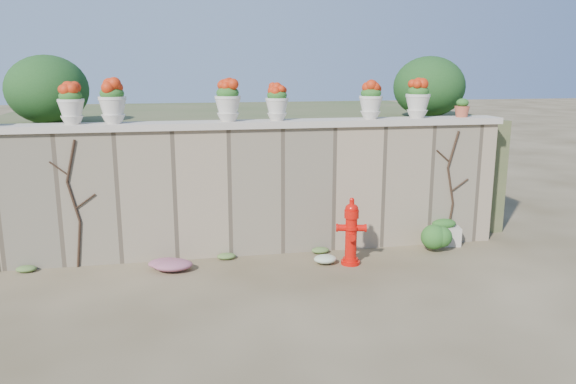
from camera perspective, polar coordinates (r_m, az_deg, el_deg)
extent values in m
plane|color=#4A3C25|center=(7.46, -1.38, -10.38)|extent=(80.00, 80.00, 0.00)
cube|color=gray|center=(8.86, -3.37, 0.12)|extent=(8.00, 0.40, 2.00)
cube|color=beige|center=(8.69, -3.46, 6.90)|extent=(8.10, 0.52, 0.10)
cube|color=#384C23|center=(11.98, -5.43, 3.39)|extent=(9.00, 6.00, 2.00)
ellipsoid|color=#143814|center=(9.99, -23.26, 9.54)|extent=(1.30, 1.30, 1.10)
ellipsoid|color=#143814|center=(10.78, 14.12, 10.33)|extent=(1.30, 1.30, 1.10)
cylinder|color=black|center=(8.87, -20.47, -5.01)|extent=(0.12, 0.04, 0.70)
cylinder|color=black|center=(8.71, -20.96, -0.93)|extent=(0.17, 0.04, 0.61)
cylinder|color=black|center=(8.59, -21.21, 2.97)|extent=(0.18, 0.04, 0.61)
cylinder|color=black|center=(8.68, -19.89, -0.89)|extent=(0.30, 0.02, 0.22)
cylinder|color=black|center=(8.64, -22.30, 2.25)|extent=(0.25, 0.02, 0.21)
cylinder|color=black|center=(9.77, 16.07, -3.09)|extent=(0.12, 0.04, 0.70)
cylinder|color=black|center=(9.61, 16.18, 0.63)|extent=(0.17, 0.04, 0.61)
cylinder|color=black|center=(9.51, 16.45, 4.17)|extent=(0.18, 0.04, 0.61)
cylinder|color=black|center=(9.69, 17.04, 0.67)|extent=(0.30, 0.02, 0.22)
cylinder|color=black|center=(9.45, 15.47, 3.56)|extent=(0.25, 0.02, 0.21)
cylinder|color=red|center=(8.59, 6.35, -7.10)|extent=(0.29, 0.29, 0.05)
cylinder|color=red|center=(8.47, 6.42, -4.64)|extent=(0.17, 0.17, 0.64)
cylinder|color=red|center=(8.43, 6.44, -3.64)|extent=(0.22, 0.22, 0.04)
cylinder|color=red|center=(8.37, 6.48, -2.22)|extent=(0.22, 0.22, 0.12)
ellipsoid|color=red|center=(8.34, 6.50, -1.54)|extent=(0.20, 0.20, 0.14)
cylinder|color=red|center=(8.32, 6.51, -0.99)|extent=(0.07, 0.07, 0.10)
cylinder|color=red|center=(8.42, 5.46, -3.63)|extent=(0.16, 0.13, 0.10)
cylinder|color=red|center=(8.44, 7.42, -3.65)|extent=(0.16, 0.13, 0.10)
cylinder|color=red|center=(8.35, 6.47, -4.54)|extent=(0.11, 0.12, 0.09)
cube|color=beige|center=(9.75, 15.49, -4.29)|extent=(0.58, 0.41, 0.31)
ellipsoid|color=#1E5119|center=(9.69, 15.56, -3.11)|extent=(0.45, 0.33, 0.16)
ellipsoid|color=#1E5119|center=(9.32, 14.75, -4.20)|extent=(0.60, 0.54, 0.57)
ellipsoid|color=#CA288B|center=(8.40, -12.14, -7.17)|extent=(0.82, 0.55, 0.22)
ellipsoid|color=white|center=(8.48, 3.95, -6.83)|extent=(0.52, 0.41, 0.19)
ellipsoid|color=#1E5119|center=(8.71, -21.24, 9.07)|extent=(0.32, 0.32, 0.19)
ellipsoid|color=#BA280B|center=(8.71, -21.28, 9.60)|extent=(0.28, 0.28, 0.20)
ellipsoid|color=#1E5119|center=(8.63, -17.46, 9.53)|extent=(0.35, 0.35, 0.21)
ellipsoid|color=#BA280B|center=(8.63, -17.50, 10.10)|extent=(0.30, 0.30, 0.22)
ellipsoid|color=#1E5119|center=(8.61, -6.15, 9.97)|extent=(0.34, 0.34, 0.20)
ellipsoid|color=#BA280B|center=(8.61, -6.17, 10.54)|extent=(0.30, 0.30, 0.21)
ellipsoid|color=#1E5119|center=(8.71, -1.13, 9.79)|extent=(0.31, 0.31, 0.18)
ellipsoid|color=#BA280B|center=(8.71, -1.13, 10.30)|extent=(0.27, 0.27, 0.19)
ellipsoid|color=#1E5119|center=(9.09, 8.43, 9.89)|extent=(0.32, 0.32, 0.19)
ellipsoid|color=#BA280B|center=(9.09, 8.45, 10.40)|extent=(0.28, 0.28, 0.20)
ellipsoid|color=#1E5119|center=(9.38, 13.08, 9.93)|extent=(0.34, 0.34, 0.20)
ellipsoid|color=#BA280B|center=(9.38, 13.11, 10.45)|extent=(0.30, 0.30, 0.21)
ellipsoid|color=#1E5119|center=(9.74, 17.30, 8.59)|extent=(0.20, 0.20, 0.14)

